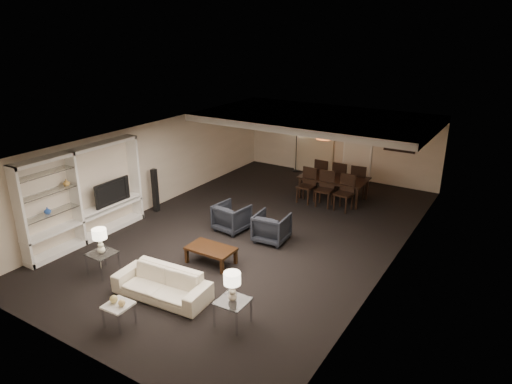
{
  "coord_description": "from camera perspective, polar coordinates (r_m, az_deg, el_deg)",
  "views": [
    {
      "loc": [
        5.71,
        -9.21,
        5.1
      ],
      "look_at": [
        0.0,
        0.0,
        1.1
      ],
      "focal_mm": 32.0,
      "sensor_mm": 36.0,
      "label": 1
    }
  ],
  "objects": [
    {
      "name": "coffee_table",
      "position": [
        10.44,
        -5.64,
        -7.88
      ],
      "size": [
        1.08,
        0.64,
        0.39
      ],
      "primitive_type": null,
      "rotation": [
        0.0,
        0.0,
        0.01
      ],
      "color": "black",
      "rests_on": "floor"
    },
    {
      "name": "chair_fl",
      "position": [
        14.92,
        8.46,
        2.19
      ],
      "size": [
        0.51,
        0.51,
        1.05
      ],
      "primitive_type": null,
      "rotation": [
        0.0,
        0.0,
        3.08
      ],
      "color": "black",
      "rests_on": "floor"
    },
    {
      "name": "chair_fr",
      "position": [
        14.52,
        12.79,
        1.38
      ],
      "size": [
        0.54,
        0.54,
        1.05
      ],
      "primitive_type": null,
      "rotation": [
        0.0,
        0.0,
        3.25
      ],
      "color": "black",
      "rests_on": "floor"
    },
    {
      "name": "side_table_left",
      "position": [
        10.49,
        -18.56,
        -8.43
      ],
      "size": [
        0.56,
        0.56,
        0.5
      ],
      "primitive_type": null,
      "rotation": [
        0.0,
        0.0,
        -0.04
      ],
      "color": "silver",
      "rests_on": "floor"
    },
    {
      "name": "chair_nl",
      "position": [
        13.8,
        6.27,
        0.78
      ],
      "size": [
        0.52,
        0.52,
        1.05
      ],
      "primitive_type": null,
      "rotation": [
        0.0,
        0.0,
        -0.06
      ],
      "color": "black",
      "rests_on": "floor"
    },
    {
      "name": "armchair_left",
      "position": [
        11.92,
        -3.03,
        -3.17
      ],
      "size": [
        0.87,
        0.89,
        0.73
      ],
      "primitive_type": "imported",
      "rotation": [
        0.0,
        0.0,
        3.03
      ],
      "color": "black",
      "rests_on": "floor"
    },
    {
      "name": "floor_speaker",
      "position": [
        13.36,
        -12.49,
        0.22
      ],
      "size": [
        0.15,
        0.15,
        1.26
      ],
      "primitive_type": "cube",
      "rotation": [
        0.0,
        0.0,
        0.09
      ],
      "color": "black",
      "rests_on": "floor"
    },
    {
      "name": "wall_right",
      "position": [
        10.22,
        16.93,
        -2.8
      ],
      "size": [
        0.02,
        11.0,
        2.5
      ],
      "primitive_type": "cube",
      "color": "beige",
      "rests_on": "ground"
    },
    {
      "name": "gold_gourd_a",
      "position": [
        8.67,
        -17.36,
        -12.66
      ],
      "size": [
        0.14,
        0.14,
        0.14
      ],
      "primitive_type": "sphere",
      "color": "#CDBA6C",
      "rests_on": "marble_table"
    },
    {
      "name": "table_lamp_right",
      "position": [
        8.16,
        -2.98,
        -11.76
      ],
      "size": [
        0.32,
        0.32,
        0.56
      ],
      "primitive_type": null,
      "rotation": [
        0.0,
        0.0,
        -0.04
      ],
      "color": "beige",
      "rests_on": "side_table_right"
    },
    {
      "name": "sofa",
      "position": [
        9.35,
        -11.69,
        -11.19
      ],
      "size": [
        2.02,
        0.92,
        0.57
      ],
      "primitive_type": "imported",
      "rotation": [
        0.0,
        0.0,
        0.08
      ],
      "color": "beige",
      "rests_on": "floor"
    },
    {
      "name": "television",
      "position": [
        12.3,
        -17.84,
        0.07
      ],
      "size": [
        1.08,
        0.14,
        0.62
      ],
      "primitive_type": "imported",
      "rotation": [
        0.0,
        0.0,
        1.57
      ],
      "color": "black",
      "rests_on": "media_unit"
    },
    {
      "name": "ceiling",
      "position": [
        11.14,
        -0.0,
        6.77
      ],
      "size": [
        7.0,
        11.0,
        0.02
      ],
      "primitive_type": "cube",
      "color": "silver",
      "rests_on": "ground"
    },
    {
      "name": "chair_fm",
      "position": [
        14.71,
        10.59,
        1.79
      ],
      "size": [
        0.5,
        0.5,
        1.05
      ],
      "primitive_type": null,
      "rotation": [
        0.0,
        0.0,
        3.17
      ],
      "color": "black",
      "rests_on": "floor"
    },
    {
      "name": "side_table_right",
      "position": [
        8.45,
        -2.91,
        -14.8
      ],
      "size": [
        0.55,
        0.55,
        0.5
      ],
      "primitive_type": null,
      "rotation": [
        0.0,
        0.0,
        0.01
      ],
      "color": "white",
      "rests_on": "floor"
    },
    {
      "name": "chair_nm",
      "position": [
        13.57,
        8.55,
        0.33
      ],
      "size": [
        0.53,
        0.53,
        1.05
      ],
      "primitive_type": null,
      "rotation": [
        0.0,
        0.0,
        0.1
      ],
      "color": "black",
      "rests_on": "floor"
    },
    {
      "name": "armchair_right",
      "position": [
        11.33,
        1.98,
        -4.45
      ],
      "size": [
        0.85,
        0.87,
        0.73
      ],
      "primitive_type": "imported",
      "rotation": [
        0.0,
        0.0,
        3.23
      ],
      "color": "black",
      "rests_on": "floor"
    },
    {
      "name": "wall_left",
      "position": [
        13.58,
        -12.67,
        3.29
      ],
      "size": [
        0.02,
        11.0,
        2.5
      ],
      "primitive_type": "cube",
      "color": "beige",
      "rests_on": "ground"
    },
    {
      "name": "table_lamp_left",
      "position": [
        10.26,
        -18.89,
        -5.82
      ],
      "size": [
        0.33,
        0.33,
        0.56
      ],
      "primitive_type": null,
      "rotation": [
        0.0,
        0.0,
        0.09
      ],
      "color": "#EFEACA",
      "rests_on": "side_table_left"
    },
    {
      "name": "media_unit",
      "position": [
        11.85,
        -20.67,
        -0.44
      ],
      "size": [
        0.38,
        3.4,
        2.35
      ],
      "primitive_type": null,
      "color": "white",
      "rests_on": "wall_left"
    },
    {
      "name": "ceiling_soffit",
      "position": [
        14.19,
        7.56,
        9.12
      ],
      "size": [
        7.0,
        4.0,
        0.2
      ],
      "primitive_type": "cube",
      "color": "silver",
      "rests_on": "ceiling"
    },
    {
      "name": "painting",
      "position": [
        15.52,
        17.59,
        6.09
      ],
      "size": [
        0.95,
        0.04,
        0.65
      ],
      "primitive_type": "cube",
      "color": "#142D38",
      "rests_on": "wall_back"
    },
    {
      "name": "curtains",
      "position": [
        16.52,
        7.32,
        6.44
      ],
      "size": [
        1.5,
        0.12,
        2.4
      ],
      "primitive_type": "cube",
      "color": "beige",
      "rests_on": "wall_back"
    },
    {
      "name": "vase_blue",
      "position": [
        11.33,
        -24.62,
        -2.12
      ],
      "size": [
        0.16,
        0.16,
        0.16
      ],
      "primitive_type": "imported",
      "color": "#264EA8",
      "rests_on": "media_unit"
    },
    {
      "name": "pendant_light",
      "position": [
        14.18,
        8.58,
        7.07
      ],
      "size": [
        0.52,
        0.52,
        0.24
      ],
      "primitive_type": "cylinder",
      "color": "#D8591E",
      "rests_on": "ceiling_soffit"
    },
    {
      "name": "marble_table",
      "position": [
        8.77,
        -16.7,
        -14.51
      ],
      "size": [
        0.46,
        0.46,
        0.45
      ],
      "primitive_type": null,
      "rotation": [
        0.0,
        0.0,
        0.03
      ],
      "color": "white",
      "rests_on": "floor"
    },
    {
      "name": "wall_front",
      "position": [
        7.82,
        -22.17,
        -10.89
      ],
      "size": [
        7.0,
        0.02,
        2.5
      ],
      "primitive_type": "cube",
      "color": "beige",
      "rests_on": "ground"
    },
    {
      "name": "floor",
      "position": [
        11.98,
        -0.0,
        -4.94
      ],
      "size": [
        11.0,
        11.0,
        0.0
      ],
      "primitive_type": "plane",
      "color": "black",
      "rests_on": "ground"
    },
    {
      "name": "dining_table",
      "position": [
        14.19,
        9.57,
        0.44
      ],
      "size": [
        2.04,
        1.16,
        0.71
      ],
      "primitive_type": "imported",
      "rotation": [
        0.0,
        0.0,
        0.02
      ],
      "color": "black",
      "rests_on": "floor"
    },
    {
      "name": "vase_amber",
      "position": [
        11.47,
        -22.62,
        1.1
      ],
      "size": [
        0.16,
        0.16,
        0.16
      ],
      "primitive_type": "imported",
      "color": "#BC8C3E",
      "rests_on": "media_unit"
    },
    {
      "name": "door",
      "position": [
        16.03,
        12.58,
        5.14
      ],
      "size": [
        0.9,
        0.05,
        2.1
      ],
      "primitive_type": "cube",
      "color": "silver",
      "rests_on": "wall_back"
    },
    {
      "name": "chair_nr",
      "position": [
        13.36,
        10.9,
        -0.14
      ],
      "size": [
        0.54,
        0.54,
        1.05
      ],
      "primitive_type": null,
      "rotation": [
        0.0,
        0.0,
        -0.1
      ],
      "color": "black",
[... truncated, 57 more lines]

